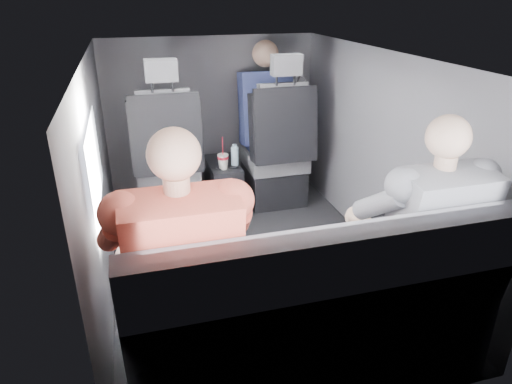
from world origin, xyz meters
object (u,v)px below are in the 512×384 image
object	(u,v)px
front_seat_left	(168,170)
water_bottle	(235,156)
soda_cup	(223,161)
center_console	(224,185)
rear_bench	(313,326)
front_seat_right	(277,159)
laptop_white	(182,246)
passenger_rear_right	(415,237)
passenger_front_right	(265,109)
passenger_rear_left	(181,270)
laptop_black	(403,219)

from	to	relation	value
front_seat_left	water_bottle	bearing A→B (deg)	-6.16
soda_cup	front_seat_left	bearing A→B (deg)	166.90
center_console	rear_bench	distance (m)	1.94
front_seat_left	front_seat_right	distance (m)	0.90
rear_bench	water_bottle	distance (m)	1.85
rear_bench	laptop_white	world-z (taller)	rear_bench
rear_bench	passenger_rear_right	world-z (taller)	passenger_rear_right
front_seat_right	rear_bench	size ratio (longest dim) A/B	0.79
front_seat_left	passenger_front_right	distance (m)	0.98
front_seat_left	center_console	xyz separation A→B (m)	(0.45, 0.04, -0.20)
soda_cup	rear_bench	bearing A→B (deg)	-89.20
front_seat_right	passenger_rear_left	world-z (taller)	passenger_rear_left
center_console	soda_cup	bearing A→B (deg)	-100.34
front_seat_right	laptop_white	distance (m)	1.88
soda_cup	water_bottle	size ratio (longest dim) A/B	1.47
passenger_front_right	front_seat_right	bearing A→B (deg)	-83.79
front_seat_right	soda_cup	bearing A→B (deg)	-168.26
rear_bench	passenger_front_right	xyz separation A→B (m)	(0.42, 2.16, 0.45)
center_console	laptop_white	distance (m)	1.77
passenger_front_right	passenger_rear_right	bearing A→B (deg)	-86.87
front_seat_left	soda_cup	xyz separation A→B (m)	(0.42, -0.10, 0.07)
laptop_white	laptop_black	bearing A→B (deg)	-1.61
water_bottle	laptop_white	xyz separation A→B (m)	(-0.60, -1.54, 0.15)
laptop_black	water_bottle	bearing A→B (deg)	108.01
passenger_front_right	laptop_black	bearing A→B (deg)	-84.95
soda_cup	laptop_white	xyz separation A→B (m)	(-0.50, -1.49, 0.17)
soda_cup	passenger_rear_right	distance (m)	1.81
passenger_front_right	passenger_rear_left	bearing A→B (deg)	-115.34
laptop_black	soda_cup	bearing A→B (deg)	111.91
rear_bench	passenger_front_right	size ratio (longest dim) A/B	1.78
rear_bench	soda_cup	world-z (taller)	rear_bench
center_console	laptop_white	xyz separation A→B (m)	(-0.53, -1.63, 0.43)
front_seat_right	rear_bench	distance (m)	1.96
rear_bench	water_bottle	world-z (taller)	rear_bench
center_console	passenger_rear_right	distance (m)	1.97
water_bottle	laptop_black	size ratio (longest dim) A/B	0.55
passenger_rear_right	water_bottle	bearing A→B (deg)	104.61
center_console	laptop_white	world-z (taller)	laptop_white
laptop_white	passenger_front_right	bearing A→B (deg)	62.87
laptop_black	laptop_white	bearing A→B (deg)	178.39
rear_bench	front_seat_left	bearing A→B (deg)	103.31
front_seat_left	laptop_white	world-z (taller)	front_seat_left
center_console	passenger_rear_right	size ratio (longest dim) A/B	0.39
laptop_black	passenger_front_right	bearing A→B (deg)	95.05
laptop_white	passenger_front_right	world-z (taller)	passenger_front_right
front_seat_right	water_bottle	size ratio (longest dim) A/B	7.13
passenger_rear_left	passenger_rear_right	distance (m)	1.09
rear_bench	laptop_white	distance (m)	0.69
front_seat_right	laptop_white	xyz separation A→B (m)	(-0.98, -1.59, 0.23)
laptop_white	front_seat_right	bearing A→B (deg)	58.49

